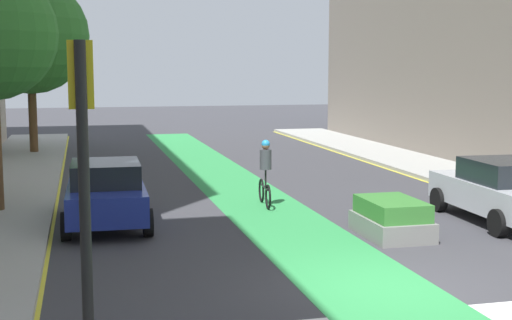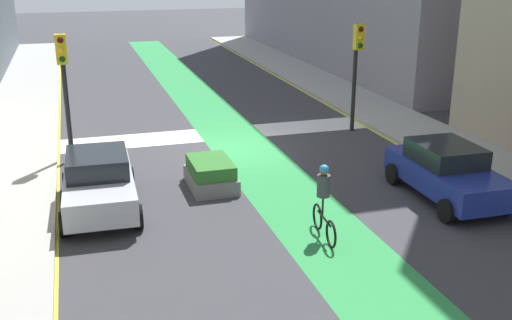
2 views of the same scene
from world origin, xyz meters
TOP-DOWN VIEW (x-y plane):
  - ground_plane at (0.00, 0.00)m, footprint 120.00×120.00m
  - bike_lane_paint at (-0.45, 0.00)m, footprint 2.40×60.00m
  - curb_stripe_left at (-6.00, 0.00)m, footprint 0.16×60.00m
  - traffic_signal_near_left at (-5.20, -0.81)m, footprint 0.35×0.52m
  - car_silver_right_far at (4.82, 4.35)m, footprint 2.13×4.25m
  - car_blue_left_far at (-4.69, 6.34)m, footprint 2.09×4.23m
  - cyclist_in_lane at (-0.34, 7.68)m, footprint 0.32×1.73m
  - street_tree_far at (-7.28, 21.46)m, footprint 5.05×5.05m
  - median_planter at (1.55, 3.58)m, footprint 1.31×2.00m

SIDE VIEW (x-z plane):
  - ground_plane at x=0.00m, z-range 0.00..0.00m
  - bike_lane_paint at x=-0.45m, z-range 0.00..0.01m
  - curb_stripe_left at x=-6.00m, z-range 0.00..0.01m
  - median_planter at x=1.55m, z-range -0.02..0.83m
  - car_silver_right_far at x=4.82m, z-range 0.02..1.59m
  - car_blue_left_far at x=-4.69m, z-range 0.02..1.59m
  - cyclist_in_lane at x=-0.34m, z-range 0.04..1.90m
  - traffic_signal_near_left at x=-5.20m, z-range 0.84..5.02m
  - street_tree_far at x=-7.28m, z-range 1.40..8.98m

